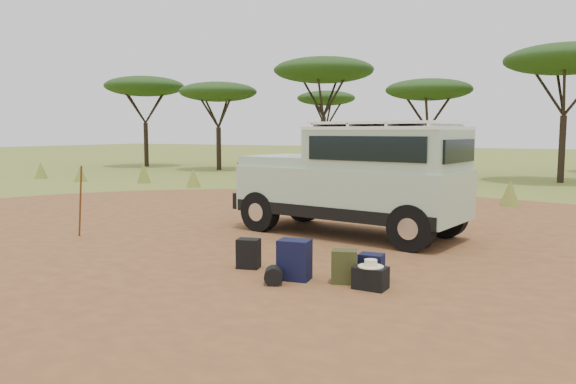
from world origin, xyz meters
The scene contains 13 objects.
ground centered at (0.00, 0.00, 0.00)m, with size 140.00×140.00×0.00m, color olive.
dirt_clearing centered at (0.00, 0.00, 0.00)m, with size 23.00×23.00×0.01m, color brown.
grass_fringe centered at (0.12, 8.67, 0.40)m, with size 36.60×1.60×0.90m.
acacia_treeline centered at (0.75, 19.81, 4.87)m, with size 46.70×13.20×6.26m.
safari_vehicle centered at (0.67, 1.76, 1.17)m, with size 5.23×2.69×2.43m.
walking_staff centered at (-4.32, -1.28, 0.77)m, with size 0.04×0.04×1.62m, color brown.
backpack_black centered at (0.20, -1.86, 0.25)m, with size 0.36×0.26×0.49m, color black.
backpack_navy centered at (1.19, -2.14, 0.31)m, with size 0.47×0.34×0.62m, color #101133.
backpack_olive centered at (1.93, -1.97, 0.25)m, with size 0.36×0.26×0.50m, color #3A3F1D.
duffel_navy centered at (2.21, -1.60, 0.20)m, with size 0.36×0.27×0.40m, color #101133.
hard_case centered at (2.37, -2.08, 0.16)m, with size 0.46×0.32×0.32m, color black.
stuff_sack centered at (1.04, -2.52, 0.13)m, with size 0.27×0.27×0.27m, color black.
safari_hat centered at (2.37, -2.08, 0.36)m, with size 0.36×0.36×0.11m.
Camera 1 is at (5.01, -9.49, 2.23)m, focal length 35.00 mm.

